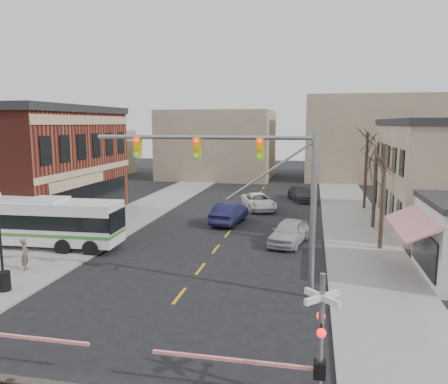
# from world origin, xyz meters

# --- Properties ---
(ground) EXTENTS (160.00, 160.00, 0.00)m
(ground) POSITION_xyz_m (0.00, 0.00, 0.00)
(ground) COLOR black
(ground) RESTS_ON ground
(sidewalk_west) EXTENTS (5.00, 60.00, 0.12)m
(sidewalk_west) POSITION_xyz_m (-9.50, 20.00, 0.06)
(sidewalk_west) COLOR gray
(sidewalk_west) RESTS_ON ground
(sidewalk_east) EXTENTS (5.00, 60.00, 0.12)m
(sidewalk_east) POSITION_xyz_m (9.50, 20.00, 0.06)
(sidewalk_east) COLOR gray
(sidewalk_east) RESTS_ON ground
(tree_east_a) EXTENTS (0.28, 0.28, 6.75)m
(tree_east_a) POSITION_xyz_m (10.50, 12.00, 3.50)
(tree_east_a) COLOR #382B21
(tree_east_a) RESTS_ON sidewalk_east
(tree_east_b) EXTENTS (0.28, 0.28, 6.30)m
(tree_east_b) POSITION_xyz_m (10.80, 18.00, 3.27)
(tree_east_b) COLOR #382B21
(tree_east_b) RESTS_ON sidewalk_east
(tree_east_c) EXTENTS (0.28, 0.28, 7.20)m
(tree_east_c) POSITION_xyz_m (11.00, 26.00, 3.72)
(tree_east_c) COLOR #382B21
(tree_east_c) RESTS_ON sidewalk_east
(transit_bus) EXTENTS (12.38, 3.19, 3.16)m
(transit_bus) POSITION_xyz_m (-12.17, 8.01, 1.79)
(transit_bus) COLOR silver
(transit_bus) RESTS_ON ground
(traffic_signal_mast) EXTENTS (10.69, 0.30, 8.00)m
(traffic_signal_mast) POSITION_xyz_m (3.23, 3.15, 5.78)
(traffic_signal_mast) COLOR gray
(traffic_signal_mast) RESTS_ON ground
(rr_crossing_east) EXTENTS (5.60, 1.36, 4.00)m
(rr_crossing_east) POSITION_xyz_m (5.99, -4.95, 1.97)
(rr_crossing_east) COLOR gray
(rr_crossing_east) RESTS_ON ground
(trash_bin) EXTENTS (0.60, 0.60, 0.95)m
(trash_bin) POSITION_xyz_m (-8.43, 0.70, 0.59)
(trash_bin) COLOR black
(trash_bin) RESTS_ON sidewalk_west
(car_a) EXTENTS (2.98, 5.19, 1.66)m
(car_a) POSITION_xyz_m (4.61, 12.29, 0.83)
(car_a) COLOR #ADADB1
(car_a) RESTS_ON ground
(car_b) EXTENTS (2.44, 5.35, 1.70)m
(car_b) POSITION_xyz_m (-0.53, 17.49, 0.85)
(car_b) COLOR #151636
(car_b) RESTS_ON ground
(car_c) EXTENTS (4.36, 6.00, 1.52)m
(car_c) POSITION_xyz_m (1.07, 23.83, 0.76)
(car_c) COLOR white
(car_c) RESTS_ON ground
(car_d) EXTENTS (3.54, 5.60, 1.51)m
(car_d) POSITION_xyz_m (4.99, 29.67, 0.76)
(car_d) COLOR #38393D
(car_d) RESTS_ON ground
(pedestrian_near) EXTENTS (0.63, 0.75, 1.75)m
(pedestrian_near) POSITION_xyz_m (-9.37, 3.63, 1.00)
(pedestrian_near) COLOR #5A4B48
(pedestrian_near) RESTS_ON sidewalk_west
(pedestrian_far) EXTENTS (0.89, 0.99, 1.66)m
(pedestrian_far) POSITION_xyz_m (-9.95, 8.51, 0.95)
(pedestrian_far) COLOR #2D374F
(pedestrian_far) RESTS_ON sidewalk_west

